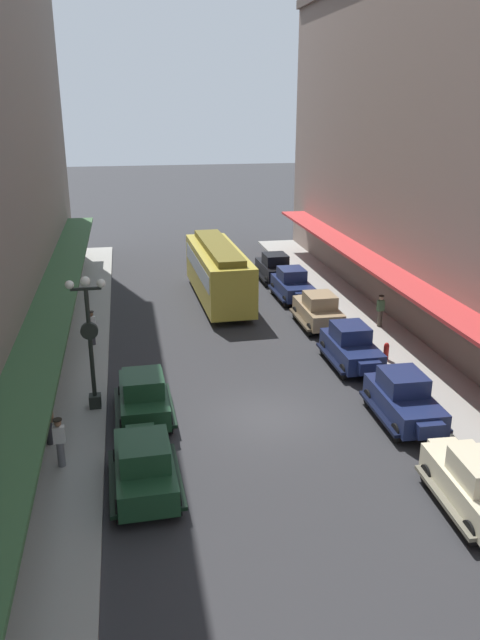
% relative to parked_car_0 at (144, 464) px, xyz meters
% --- Properties ---
extents(ground_plane, '(200.00, 200.00, 0.00)m').
position_rel_parked_car_0_xyz_m(ground_plane, '(4.74, 3.89, -0.94)').
color(ground_plane, '#2D2D30').
extents(sidewalk_left, '(3.00, 60.00, 0.15)m').
position_rel_parked_car_0_xyz_m(sidewalk_left, '(-2.76, 3.89, -0.87)').
color(sidewalk_left, '#99968E').
rests_on(sidewalk_left, ground).
extents(sidewalk_right, '(3.00, 60.00, 0.15)m').
position_rel_parked_car_0_xyz_m(sidewalk_right, '(12.24, 3.89, -0.87)').
color(sidewalk_right, '#99968E').
rests_on(sidewalk_right, ground).
extents(parked_car_0, '(2.23, 4.29, 1.84)m').
position_rel_parked_car_0_xyz_m(parked_car_0, '(0.00, 0.00, 0.00)').
color(parked_car_0, '#193D23').
rests_on(parked_car_0, ground).
extents(parked_car_1, '(2.21, 4.29, 1.84)m').
position_rel_parked_car_0_xyz_m(parked_car_1, '(9.44, 18.11, 0.00)').
color(parked_car_1, '#19234C').
rests_on(parked_car_1, ground).
extents(parked_car_2, '(2.15, 4.26, 1.84)m').
position_rel_parked_car_0_xyz_m(parked_car_2, '(9.43, 8.04, 0.00)').
color(parked_car_2, '#19234C').
rests_on(parked_car_2, ground).
extents(parked_car_3, '(2.29, 4.31, 1.84)m').
position_rel_parked_car_0_xyz_m(parked_car_3, '(9.28, -2.69, 0.00)').
color(parked_car_3, beige).
rests_on(parked_car_3, ground).
extents(parked_car_4, '(2.20, 4.28, 1.84)m').
position_rel_parked_car_0_xyz_m(parked_car_4, '(0.15, 4.73, 0.00)').
color(parked_car_4, '#193D23').
rests_on(parked_car_4, ground).
extents(parked_car_5, '(2.21, 4.29, 1.84)m').
position_rel_parked_car_0_xyz_m(parked_car_5, '(9.52, 2.74, 0.00)').
color(parked_car_5, '#19234C').
rests_on(parked_car_5, ground).
extents(parked_car_6, '(2.20, 4.28, 1.84)m').
position_rel_parked_car_0_xyz_m(parked_car_6, '(9.34, 22.31, 0.00)').
color(parked_car_6, black).
rests_on(parked_car_6, ground).
extents(parked_car_7, '(2.14, 4.26, 1.84)m').
position_rel_parked_car_0_xyz_m(parked_car_7, '(9.51, 13.23, 0.00)').
color(parked_car_7, '#997F5B').
rests_on(parked_car_7, ground).
extents(streetcar, '(2.76, 9.66, 3.46)m').
position_rel_parked_car_0_xyz_m(streetcar, '(5.05, 18.49, 0.96)').
color(streetcar, gold).
rests_on(streetcar, ground).
extents(lamp_post_with_clock, '(1.42, 0.44, 5.16)m').
position_rel_parked_car_0_xyz_m(lamp_post_with_clock, '(-1.66, 5.65, 2.04)').
color(lamp_post_with_clock, black).
rests_on(lamp_post_with_clock, sidewalk_left).
extents(fire_hydrant, '(0.24, 0.24, 0.82)m').
position_rel_parked_car_0_xyz_m(fire_hydrant, '(11.09, 7.99, -0.38)').
color(fire_hydrant, '#B21E19').
rests_on(fire_hydrant, sidewalk_right).
extents(pedestrian_0, '(0.36, 0.28, 1.67)m').
position_rel_parked_car_0_xyz_m(pedestrian_0, '(12.54, 12.25, 0.07)').
color(pedestrian_0, '#4C4238').
rests_on(pedestrian_0, sidewalk_right).
extents(pedestrian_1, '(0.36, 0.24, 1.64)m').
position_rel_parked_car_0_xyz_m(pedestrian_1, '(-3.36, 0.49, 0.05)').
color(pedestrian_1, '#2D2D33').
rests_on(pedestrian_1, sidewalk_left).
extents(pedestrian_2, '(0.36, 0.28, 1.67)m').
position_rel_parked_car_0_xyz_m(pedestrian_2, '(-1.98, 12.32, 0.07)').
color(pedestrian_2, '#2D2D33').
rests_on(pedestrian_2, sidewalk_left).
extents(pedestrian_4, '(0.36, 0.28, 1.67)m').
position_rel_parked_car_0_xyz_m(pedestrian_4, '(-2.58, 1.66, 0.07)').
color(pedestrian_4, slate).
rests_on(pedestrian_4, sidewalk_left).
extents(pedestrian_5, '(0.36, 0.28, 1.67)m').
position_rel_parked_car_0_xyz_m(pedestrian_5, '(-3.09, 3.14, 0.07)').
color(pedestrian_5, '#2D2D33').
rests_on(pedestrian_5, sidewalk_left).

